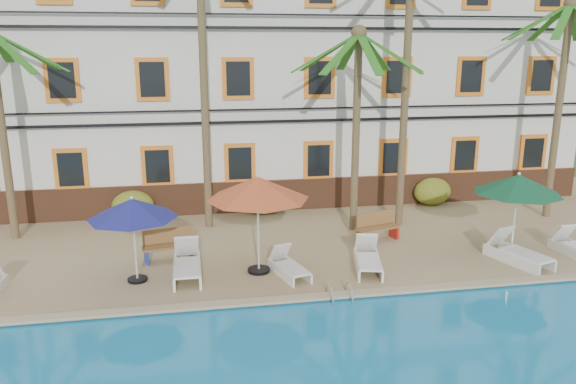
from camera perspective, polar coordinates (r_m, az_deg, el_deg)
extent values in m
plane|color=#384C23|center=(15.33, 3.47, -10.00)|extent=(100.00, 100.00, 0.00)
cube|color=tan|center=(19.84, 0.08, -3.76)|extent=(30.00, 12.00, 0.25)
cube|color=tan|center=(14.42, 4.34, -10.44)|extent=(30.00, 0.35, 0.06)
cube|color=silver|center=(23.79, -2.11, 11.88)|extent=(25.00, 6.00, 10.00)
cube|color=brown|center=(21.47, -0.84, -0.32)|extent=(25.00, 0.12, 1.20)
cube|color=orange|center=(21.32, -21.19, 2.17)|extent=(1.15, 0.10, 1.50)
cube|color=black|center=(21.27, -21.21, 2.14)|extent=(0.85, 0.04, 1.20)
cube|color=orange|center=(20.94, -13.11, 2.58)|extent=(1.15, 0.10, 1.50)
cube|color=black|center=(20.89, -13.12, 2.55)|extent=(0.85, 0.04, 1.20)
cube|color=orange|center=(20.99, -4.91, 2.93)|extent=(1.15, 0.10, 1.50)
cube|color=black|center=(20.94, -4.89, 2.91)|extent=(0.85, 0.04, 1.20)
cube|color=orange|center=(21.47, 3.10, 3.23)|extent=(1.15, 0.10, 1.50)
cube|color=black|center=(21.42, 3.13, 3.20)|extent=(0.85, 0.04, 1.20)
cube|color=orange|center=(22.34, 10.63, 3.44)|extent=(1.15, 0.10, 1.50)
cube|color=black|center=(22.29, 10.67, 3.42)|extent=(0.85, 0.04, 1.20)
cube|color=orange|center=(23.56, 17.48, 3.59)|extent=(1.15, 0.10, 1.50)
cube|color=black|center=(23.52, 17.54, 3.57)|extent=(0.85, 0.04, 1.20)
cube|color=orange|center=(25.09, 23.59, 3.68)|extent=(1.15, 0.10, 1.50)
cube|color=black|center=(25.05, 23.65, 3.66)|extent=(0.85, 0.04, 1.20)
cube|color=orange|center=(20.92, -21.97, 10.48)|extent=(1.15, 0.10, 1.50)
cube|color=black|center=(20.88, -22.00, 10.47)|extent=(0.85, 0.04, 1.20)
cube|color=orange|center=(20.54, -13.62, 11.06)|extent=(1.15, 0.10, 1.50)
cube|color=black|center=(20.49, -13.62, 11.05)|extent=(0.85, 0.04, 1.20)
cube|color=orange|center=(20.59, -5.10, 11.41)|extent=(1.15, 0.10, 1.50)
cube|color=black|center=(20.54, -5.08, 11.40)|extent=(0.85, 0.04, 1.20)
cube|color=orange|center=(21.08, 3.22, 11.52)|extent=(1.15, 0.10, 1.50)
cube|color=black|center=(21.03, 3.25, 11.51)|extent=(0.85, 0.04, 1.20)
cube|color=orange|center=(21.96, 11.01, 11.40)|extent=(1.15, 0.10, 1.50)
cube|color=black|center=(21.92, 11.06, 11.39)|extent=(0.85, 0.04, 1.20)
cube|color=orange|center=(23.21, 18.07, 11.12)|extent=(1.15, 0.10, 1.50)
cube|color=black|center=(23.16, 18.13, 11.11)|extent=(0.85, 0.04, 1.20)
cube|color=orange|center=(24.75, 24.32, 10.73)|extent=(1.15, 0.10, 1.50)
cube|color=black|center=(24.71, 24.39, 10.72)|extent=(0.85, 0.04, 1.20)
cube|color=black|center=(20.78, -0.81, 7.20)|extent=(25.00, 0.08, 0.10)
cube|color=black|center=(20.72, -0.81, 8.43)|extent=(25.00, 0.08, 0.06)
cube|color=black|center=(20.62, -0.84, 16.33)|extent=(25.00, 0.08, 0.10)
cube|color=black|center=(20.63, -0.85, 17.58)|extent=(25.00, 0.08, 0.06)
cylinder|color=brown|center=(19.87, -26.94, 4.81)|extent=(0.26, 0.26, 6.58)
cube|color=#226618|center=(20.71, -26.96, 12.64)|extent=(0.28, 2.20, 1.25)
cube|color=#226618|center=(18.71, -26.25, 12.67)|extent=(1.75, 1.75, 1.25)
cube|color=#226618|center=(19.37, -24.71, 12.85)|extent=(2.20, 0.28, 1.25)
cube|color=#226618|center=(20.20, -25.08, 12.83)|extent=(1.75, 1.75, 1.25)
cylinder|color=brown|center=(18.99, -8.53, 10.69)|extent=(0.26, 0.26, 9.76)
cylinder|color=brown|center=(18.80, 6.92, 5.75)|extent=(0.26, 0.26, 6.53)
sphere|color=brown|center=(18.58, 7.23, 15.75)|extent=(0.50, 0.50, 0.50)
cube|color=#226618|center=(19.63, 6.20, 13.93)|extent=(0.28, 2.20, 1.25)
cube|color=#226618|center=(19.11, 4.19, 13.96)|extent=(1.75, 1.75, 1.25)
cube|color=#226618|center=(18.29, 3.81, 13.94)|extent=(2.20, 0.28, 1.25)
cube|color=#226618|center=(17.62, 5.46, 13.88)|extent=(1.75, 1.75, 1.25)
cube|color=#226618|center=(17.54, 8.25, 13.80)|extent=(0.28, 2.20, 1.25)
cube|color=#226618|center=(18.10, 10.32, 13.73)|extent=(1.75, 1.75, 1.25)
cube|color=#226618|center=(18.93, 10.42, 13.76)|extent=(2.20, 0.28, 1.25)
cube|color=#226618|center=(19.55, 8.71, 13.85)|extent=(1.75, 1.75, 1.25)
cylinder|color=brown|center=(19.45, 11.84, 10.24)|extent=(0.26, 0.26, 9.50)
cylinder|color=brown|center=(22.30, 25.73, 7.11)|extent=(0.26, 0.26, 7.55)
sphere|color=brown|center=(22.22, 26.84, 16.78)|extent=(0.50, 0.50, 0.50)
cube|color=#226618|center=(23.08, 25.01, 15.31)|extent=(0.28, 2.20, 1.25)
cube|color=#226618|center=(22.39, 23.81, 15.49)|extent=(1.75, 1.75, 1.25)
cube|color=#226618|center=(21.57, 24.24, 15.53)|extent=(2.20, 0.28, 1.25)
cube|color=#226618|center=(21.11, 26.19, 15.37)|extent=(1.75, 1.75, 1.25)
cube|color=#226618|center=(23.27, 27.09, 15.07)|extent=(1.75, 1.75, 1.25)
ellipsoid|color=#235819|center=(20.99, -15.47, -1.35)|extent=(1.50, 0.90, 1.10)
ellipsoid|color=#235819|center=(21.06, -2.43, -0.76)|extent=(1.50, 0.90, 1.10)
ellipsoid|color=#235819|center=(22.92, 14.46, 0.05)|extent=(1.50, 0.90, 1.10)
cylinder|color=black|center=(15.81, -15.04, -8.57)|extent=(0.53, 0.53, 0.08)
cylinder|color=silver|center=(15.42, -15.31, -4.81)|extent=(0.06, 0.06, 2.27)
cone|color=navy|center=(15.16, -15.53, -1.61)|extent=(2.36, 2.36, 0.52)
sphere|color=silver|center=(15.08, -15.60, -0.57)|extent=(0.10, 0.10, 0.10)
cylinder|color=black|center=(15.88, -2.98, -7.93)|extent=(0.63, 0.63, 0.09)
cylinder|color=silver|center=(15.43, -3.04, -3.44)|extent=(0.06, 0.06, 2.71)
cone|color=#BD4D26|center=(15.13, -3.09, 0.42)|extent=(2.82, 2.82, 0.62)
sphere|color=silver|center=(15.05, -3.11, 1.67)|extent=(0.10, 0.10, 0.10)
cylinder|color=black|center=(18.39, 21.69, -5.80)|extent=(0.57, 0.57, 0.08)
cylinder|color=silver|center=(18.03, 22.04, -2.25)|extent=(0.06, 0.06, 2.46)
cone|color=#104A2D|center=(17.79, 22.34, 0.76)|extent=(2.56, 2.56, 0.56)
sphere|color=silver|center=(17.73, 22.43, 1.72)|extent=(0.10, 0.10, 0.10)
cube|color=white|center=(15.45, -10.22, -7.56)|extent=(0.67, 1.45, 0.07)
cube|color=white|center=(16.30, -10.27, -5.41)|extent=(0.67, 0.54, 0.72)
cube|color=white|center=(15.79, -11.41, -7.87)|extent=(0.07, 2.07, 0.33)
cube|color=white|center=(15.78, -8.96, -7.77)|extent=(0.07, 2.07, 0.33)
cube|color=white|center=(15.35, 0.48, -7.75)|extent=(0.83, 1.26, 0.05)
cube|color=white|center=(15.95, -0.83, -6.09)|extent=(0.63, 0.56, 0.58)
cube|color=white|center=(15.48, -0.80, -8.16)|extent=(0.51, 1.60, 0.27)
cube|color=white|center=(15.70, 0.99, -7.82)|extent=(0.51, 1.60, 0.27)
cube|color=white|center=(15.84, 8.21, -7.02)|extent=(0.91, 1.45, 0.06)
cube|color=white|center=(16.62, 7.95, -5.07)|extent=(0.72, 0.62, 0.67)
cube|color=white|center=(16.11, 7.00, -7.26)|extent=(0.49, 1.88, 0.31)
cube|color=white|center=(16.17, 9.21, -7.26)|extent=(0.49, 1.88, 0.31)
cube|color=white|center=(17.54, 23.08, -5.85)|extent=(1.05, 1.55, 0.07)
cube|color=white|center=(18.05, 20.77, -4.21)|extent=(0.78, 0.70, 0.71)
cube|color=white|center=(17.52, 21.65, -6.37)|extent=(0.67, 1.94, 0.33)
cube|color=white|center=(18.00, 23.02, -5.95)|extent=(0.67, 1.94, 0.33)
cube|color=white|center=(19.39, 26.19, -3.72)|extent=(0.61, 0.50, 0.63)
cube|color=white|center=(18.88, 26.60, -5.48)|extent=(0.19, 1.78, 0.29)
cube|color=olive|center=(16.91, -12.04, -5.42)|extent=(1.56, 0.74, 0.06)
cube|color=olive|center=(17.02, -12.22, -4.32)|extent=(1.48, 0.35, 0.45)
cube|color=navy|center=(16.91, -14.18, -6.38)|extent=(0.17, 0.46, 0.40)
cube|color=navy|center=(17.09, -9.85, -5.91)|extent=(0.17, 0.46, 0.40)
cube|color=olive|center=(18.37, 9.10, -3.64)|extent=(1.57, 0.86, 0.06)
cube|color=olive|center=(18.46, 8.74, -2.66)|extent=(1.45, 0.48, 0.45)
cube|color=#A81C13|center=(18.09, 7.39, -4.64)|extent=(0.20, 0.45, 0.40)
cube|color=#A81C13|center=(18.82, 10.69, -4.01)|extent=(0.20, 0.45, 0.40)
torus|color=silver|center=(14.33, 4.26, -10.73)|extent=(0.04, 0.74, 0.74)
torus|color=silver|center=(14.46, 6.21, -10.55)|extent=(0.04, 0.74, 0.74)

